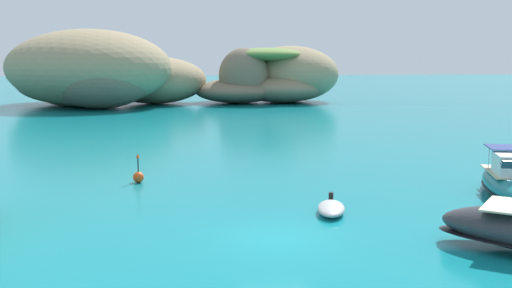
# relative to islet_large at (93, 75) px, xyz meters

# --- Properties ---
(ground_plane) EXTENTS (400.00, 400.00, 0.00)m
(ground_plane) POSITION_rel_islet_large_xyz_m (14.11, -62.95, -3.99)
(ground_plane) COLOR #0F7F89
(islet_large) EXTENTS (30.13, 28.47, 9.92)m
(islet_large) POSITION_rel_islet_large_xyz_m (0.00, 0.00, 0.00)
(islet_large) COLOR #9E8966
(islet_large) RESTS_ON ground
(islet_small) EXTENTS (24.99, 19.82, 7.96)m
(islet_small) POSITION_rel_islet_large_xyz_m (24.54, 3.84, -0.61)
(islet_small) COLOR #756651
(islet_small) RESTS_ON ground
(motorboat_teal) EXTENTS (3.90, 7.09, 2.13)m
(motorboat_teal) POSITION_rel_islet_large_xyz_m (25.70, -57.77, -3.31)
(motorboat_teal) COLOR #19727A
(motorboat_teal) RESTS_ON ground
(dinghy_tender) EXTENTS (1.69, 2.87, 0.58)m
(dinghy_tender) POSITION_rel_islet_large_xyz_m (16.88, -59.79, -3.77)
(dinghy_tender) COLOR #B2B2B2
(dinghy_tender) RESTS_ON ground
(channel_buoy) EXTENTS (0.56, 0.56, 1.48)m
(channel_buoy) POSITION_rel_islet_large_xyz_m (8.73, -52.33, -3.65)
(channel_buoy) COLOR #E54C19
(channel_buoy) RESTS_ON ground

